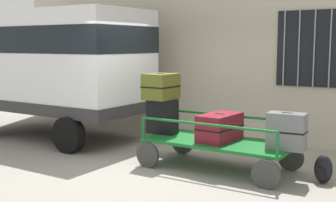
# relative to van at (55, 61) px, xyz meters

# --- Properties ---
(ground_plane) EXTENTS (40.00, 40.00, 0.00)m
(ground_plane) POSITION_rel_van_xyz_m (3.15, -0.61, -1.72)
(ground_plane) COLOR gray
(building_wall) EXTENTS (12.00, 0.38, 5.00)m
(building_wall) POSITION_rel_van_xyz_m (3.15, 2.07, 0.78)
(building_wall) COLOR #BCB29E
(building_wall) RESTS_ON ground
(van) EXTENTS (4.27, 2.10, 2.80)m
(van) POSITION_rel_van_xyz_m (0.00, 0.00, 0.00)
(van) COLOR silver
(van) RESTS_ON ground
(luggage_cart) EXTENTS (2.54, 1.20, 0.48)m
(luggage_cart) POSITION_rel_van_xyz_m (4.30, -0.45, -1.32)
(luggage_cart) COLOR #146023
(luggage_cart) RESTS_ON ground
(cart_railing) EXTENTS (2.41, 1.06, 0.38)m
(cart_railing) POSITION_rel_van_xyz_m (4.30, -0.45, -0.92)
(cart_railing) COLOR #146023
(cart_railing) RESTS_ON luggage_cart
(suitcase_left_bottom) EXTENTS (0.56, 0.35, 0.63)m
(suitcase_left_bottom) POSITION_rel_van_xyz_m (3.16, -0.42, -0.92)
(suitcase_left_bottom) COLOR black
(suitcase_left_bottom) RESTS_ON luggage_cart
(suitcase_left_middle) EXTENTS (0.48, 0.59, 0.46)m
(suitcase_left_middle) POSITION_rel_van_xyz_m (3.16, -0.47, -0.38)
(suitcase_left_middle) COLOR #4C5119
(suitcase_left_middle) RESTS_ON suitcase_left_bottom
(suitcase_midleft_bottom) EXTENTS (0.52, 0.88, 0.45)m
(suitcase_midleft_bottom) POSITION_rel_van_xyz_m (4.30, -0.41, -1.01)
(suitcase_midleft_bottom) COLOR maroon
(suitcase_midleft_bottom) RESTS_ON luggage_cart
(suitcase_center_bottom) EXTENTS (0.60, 0.37, 0.57)m
(suitcase_center_bottom) POSITION_rel_van_xyz_m (5.45, -0.44, -0.95)
(suitcase_center_bottom) COLOR slate
(suitcase_center_bottom) RESTS_ON luggage_cart
(backpack) EXTENTS (0.27, 0.22, 0.44)m
(backpack) POSITION_rel_van_xyz_m (5.98, -0.30, -1.50)
(backpack) COLOR black
(backpack) RESTS_ON ground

